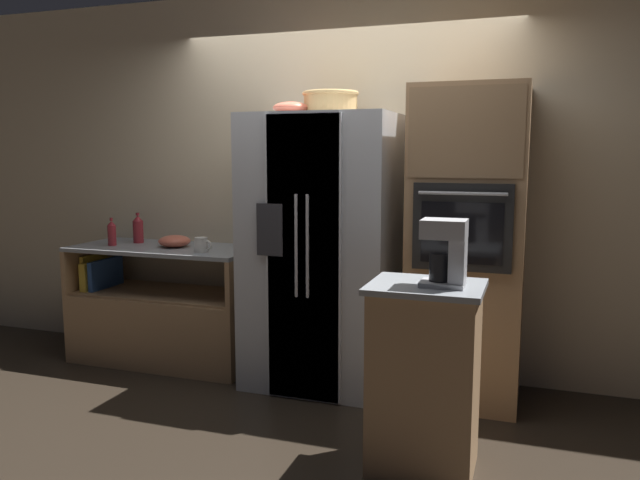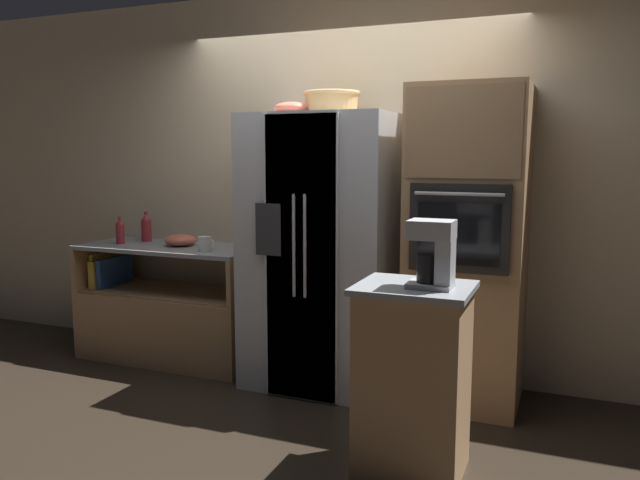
# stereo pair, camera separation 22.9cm
# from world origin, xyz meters

# --- Properties ---
(ground_plane) EXTENTS (20.00, 20.00, 0.00)m
(ground_plane) POSITION_xyz_m (0.00, 0.00, 0.00)
(ground_plane) COLOR black
(wall_back) EXTENTS (12.00, 0.06, 2.80)m
(wall_back) POSITION_xyz_m (0.00, 0.47, 1.40)
(wall_back) COLOR beige
(wall_back) RESTS_ON ground_plane
(counter_left) EXTENTS (1.43, 0.65, 0.90)m
(counter_left) POSITION_xyz_m (-1.34, 0.12, 0.32)
(counter_left) COLOR #A87F56
(counter_left) RESTS_ON ground_plane
(refrigerator) EXTENTS (1.00, 0.79, 1.88)m
(refrigerator) POSITION_xyz_m (-0.03, 0.06, 0.94)
(refrigerator) COLOR silver
(refrigerator) RESTS_ON ground_plane
(wall_oven) EXTENTS (0.71, 0.72, 2.03)m
(wall_oven) POSITION_xyz_m (0.94, 0.11, 1.02)
(wall_oven) COLOR #A87F56
(wall_oven) RESTS_ON ground_plane
(island_counter) EXTENTS (0.56, 0.48, 0.97)m
(island_counter) POSITION_xyz_m (0.86, -0.92, 0.49)
(island_counter) COLOR #A87F56
(island_counter) RESTS_ON ground_plane
(wicker_basket) EXTENTS (0.38, 0.38, 0.15)m
(wicker_basket) POSITION_xyz_m (0.00, 0.15, 1.96)
(wicker_basket) COLOR tan
(wicker_basket) RESTS_ON refrigerator
(fruit_bowl) EXTENTS (0.24, 0.24, 0.08)m
(fruit_bowl) POSITION_xyz_m (-0.24, 0.02, 1.92)
(fruit_bowl) COLOR #DB664C
(fruit_bowl) RESTS_ON refrigerator
(bottle_tall) EXTENTS (0.08, 0.08, 0.24)m
(bottle_tall) POSITION_xyz_m (-1.64, 0.23, 1.01)
(bottle_tall) COLOR maroon
(bottle_tall) RESTS_ON counter_left
(bottle_short) EXTENTS (0.06, 0.06, 0.22)m
(bottle_short) POSITION_xyz_m (-1.75, 0.04, 1.00)
(bottle_short) COLOR maroon
(bottle_short) RESTS_ON counter_left
(mug) EXTENTS (0.13, 0.10, 0.11)m
(mug) POSITION_xyz_m (-0.92, -0.04, 0.96)
(mug) COLOR silver
(mug) RESTS_ON counter_left
(mixing_bowl) EXTENTS (0.24, 0.24, 0.09)m
(mixing_bowl) POSITION_xyz_m (-1.24, 0.12, 0.95)
(mixing_bowl) COLOR #DB664C
(mixing_bowl) RESTS_ON counter_left
(coffee_maker) EXTENTS (0.21, 0.17, 0.33)m
(coffee_maker) POSITION_xyz_m (0.96, -0.95, 1.15)
(coffee_maker) COLOR #B2B2B7
(coffee_maker) RESTS_ON island_counter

